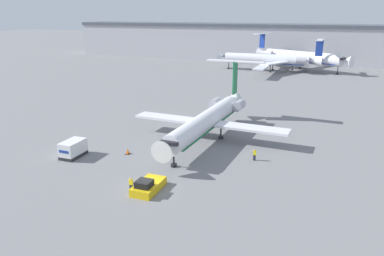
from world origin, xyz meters
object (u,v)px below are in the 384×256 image
(airplane_main, at_px, (209,119))
(luggage_cart, at_px, (73,149))
(airplane_parked_far_left, at_px, (269,59))
(traffic_cone_left, at_px, (128,151))
(worker_by_wing, at_px, (255,154))
(airplane_parked_far_right, at_px, (300,57))
(pushback_tug, at_px, (148,186))
(worker_near_tug, at_px, (131,184))

(airplane_main, relative_size, luggage_cart, 7.95)
(luggage_cart, bearing_deg, airplane_main, 42.92)
(airplane_parked_far_left, bearing_deg, traffic_cone_left, -93.63)
(airplane_main, distance_m, worker_by_wing, 10.97)
(airplane_parked_far_left, xyz_separation_m, airplane_parked_far_right, (9.23, 6.66, 0.50))
(pushback_tug, height_order, worker_by_wing, worker_by_wing)
(luggage_cart, height_order, traffic_cone_left, luggage_cart)
(airplane_main, height_order, pushback_tug, airplane_main)
(pushback_tug, bearing_deg, traffic_cone_left, 131.01)
(luggage_cart, distance_m, worker_by_wing, 24.70)
(pushback_tug, xyz_separation_m, luggage_cart, (-14.30, 5.46, 0.56))
(pushback_tug, height_order, airplane_parked_far_right, airplane_parked_far_right)
(airplane_main, bearing_deg, pushback_tug, -91.77)
(luggage_cart, xyz_separation_m, worker_by_wing, (23.53, 7.51, -0.29))
(worker_near_tug, distance_m, airplane_parked_far_left, 92.89)
(airplane_main, distance_m, luggage_cart, 20.46)
(worker_by_wing, height_order, traffic_cone_left, worker_by_wing)
(traffic_cone_left, height_order, airplane_parked_far_left, airplane_parked_far_left)
(airplane_main, height_order, luggage_cart, airplane_main)
(worker_by_wing, height_order, airplane_parked_far_right, airplane_parked_far_right)
(worker_near_tug, bearing_deg, airplane_main, 83.43)
(worker_near_tug, relative_size, airplane_parked_far_left, 0.04)
(luggage_cart, relative_size, worker_near_tug, 2.30)
(pushback_tug, relative_size, traffic_cone_left, 5.68)
(airplane_parked_far_left, height_order, airplane_parked_far_right, airplane_parked_far_right)
(worker_near_tug, distance_m, traffic_cone_left, 11.52)
(pushback_tug, relative_size, airplane_parked_far_left, 0.12)
(worker_near_tug, height_order, airplane_parked_far_right, airplane_parked_far_right)
(airplane_parked_far_right, bearing_deg, pushback_tug, -93.87)
(pushback_tug, bearing_deg, worker_by_wing, 54.58)
(worker_near_tug, bearing_deg, luggage_cart, 153.67)
(airplane_main, relative_size, worker_by_wing, 18.32)
(traffic_cone_left, bearing_deg, airplane_parked_far_right, 80.83)
(pushback_tug, xyz_separation_m, worker_near_tug, (-1.72, -0.77, 0.27))
(luggage_cart, relative_size, worker_by_wing, 2.31)
(worker_by_wing, relative_size, airplane_parked_far_left, 0.04)
(pushback_tug, height_order, worker_near_tug, worker_near_tug)
(luggage_cart, height_order, worker_near_tug, luggage_cart)
(pushback_tug, xyz_separation_m, traffic_cone_left, (-7.82, 8.99, -0.18))
(airplane_main, height_order, traffic_cone_left, airplane_main)
(airplane_main, height_order, worker_by_wing, airplane_main)
(worker_by_wing, bearing_deg, luggage_cart, -162.29)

